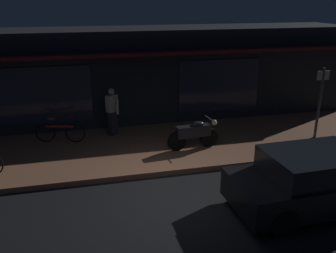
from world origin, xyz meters
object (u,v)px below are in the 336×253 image
(sign_post, at_px, (320,99))
(person_bystander, at_px, (112,111))
(bicycle_extra, at_px, (60,132))
(parked_car_far, at_px, (316,180))
(motorcycle, at_px, (194,133))

(sign_post, bearing_deg, person_bystander, 164.31)
(bicycle_extra, bearing_deg, sign_post, -10.75)
(bicycle_extra, relative_size, parked_car_far, 0.39)
(parked_car_far, bearing_deg, sign_post, 55.29)
(bicycle_extra, height_order, parked_car_far, parked_car_far)
(motorcycle, relative_size, sign_post, 0.71)
(motorcycle, height_order, bicycle_extra, motorcycle)
(motorcycle, bearing_deg, sign_post, -0.94)
(motorcycle, xyz_separation_m, bicycle_extra, (-4.15, 1.54, -0.14))
(bicycle_extra, height_order, person_bystander, person_bystander)
(person_bystander, height_order, sign_post, sign_post)
(motorcycle, relative_size, person_bystander, 1.02)
(parked_car_far, bearing_deg, person_bystander, 126.37)
(motorcycle, bearing_deg, person_bystander, 142.66)
(person_bystander, relative_size, sign_post, 0.70)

